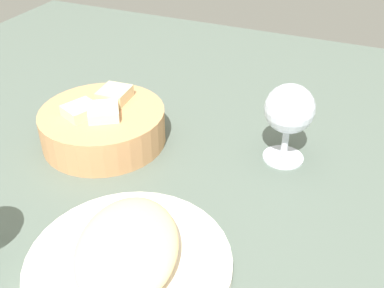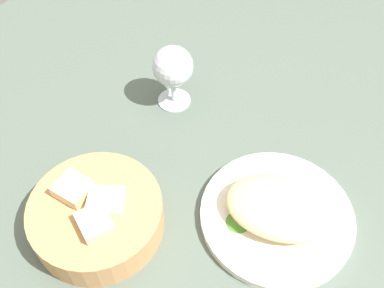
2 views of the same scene
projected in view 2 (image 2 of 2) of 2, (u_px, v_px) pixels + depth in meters
ground_plane at (213, 202)px, 70.75cm from camera, size 140.00×140.00×2.00cm
plate at (277, 216)px, 67.21cm from camera, size 23.47×23.47×1.40cm
omelette at (279, 207)px, 65.13cm from camera, size 19.09×16.31×3.92cm
lettuce_garnish at (238, 220)px, 65.31cm from camera, size 3.77×3.77×1.12cm
bread_basket at (97, 215)px, 64.63cm from camera, size 19.56×19.56×7.48cm
wine_glass_near at (173, 68)px, 77.05cm from camera, size 7.30×7.30×12.32cm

